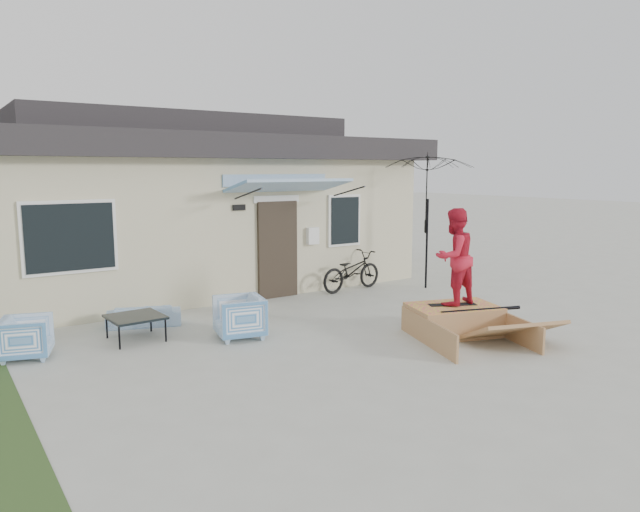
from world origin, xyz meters
TOP-DOWN VIEW (x-y plane):
  - ground at (0.00, 0.00)m, footprint 90.00×90.00m
  - house at (0.00, 7.99)m, footprint 10.80×8.49m
  - loveseat at (-2.17, 3.79)m, footprint 1.34×0.78m
  - armchair_left at (-4.19, 2.93)m, footprint 0.81×0.84m
  - armchair_right at (-1.10, 2.13)m, footprint 0.85×0.89m
  - coffee_table at (-2.57, 2.97)m, footprint 0.87×0.87m
  - bicycle at (2.77, 4.14)m, footprint 1.79×0.79m
  - patio_umbrella at (4.40, 3.37)m, footprint 2.10×1.94m
  - skate_ramp at (2.02, 0.29)m, footprint 1.98×2.29m
  - skateboard at (2.04, 0.34)m, footprint 0.82×0.54m
  - skater at (2.04, 0.34)m, footprint 0.82×0.65m

SIDE VIEW (x-z plane):
  - ground at x=0.00m, z-range 0.00..0.00m
  - coffee_table at x=-2.57m, z-range 0.00..0.41m
  - skate_ramp at x=2.02m, z-range 0.00..0.48m
  - loveseat at x=-2.17m, z-range 0.00..0.50m
  - armchair_left at x=-4.19m, z-range 0.00..0.70m
  - armchair_right at x=-1.10m, z-range 0.00..0.78m
  - skateboard at x=2.04m, z-range 0.48..0.53m
  - bicycle at x=2.77m, z-range 0.00..1.11m
  - skater at x=2.04m, z-range 0.53..2.17m
  - patio_umbrella at x=4.40m, z-range 0.65..2.85m
  - house at x=0.00m, z-range -0.11..3.99m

